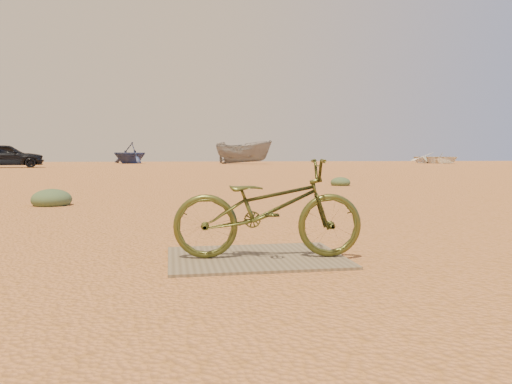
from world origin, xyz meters
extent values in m
plane|color=#CB7D4A|center=(0.00, 0.00, 0.00)|extent=(120.00, 120.00, 0.00)
cube|color=#71634D|center=(0.18, -0.59, 0.01)|extent=(1.42, 1.06, 0.02)
imported|color=#43491E|center=(0.27, -0.65, 0.42)|extent=(1.56, 0.68, 0.80)
imported|color=black|center=(-11.29, 31.16, 0.80)|extent=(5.01, 2.85, 1.61)
imported|color=navy|center=(-4.32, 45.86, 1.06)|extent=(5.27, 5.30, 2.11)
imported|color=gray|center=(6.34, 41.85, 1.09)|extent=(5.95, 4.72, 2.19)
imported|color=white|center=(25.98, 41.74, 0.54)|extent=(4.95, 6.02, 1.09)
ellipsoid|color=#576D46|center=(-2.47, 4.25, 0.00)|extent=(0.65, 0.65, 0.36)
ellipsoid|color=#576D46|center=(4.16, 8.64, 0.00)|extent=(0.55, 0.55, 0.30)
camera|label=1|loc=(-0.51, -4.55, 0.85)|focal=35.00mm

